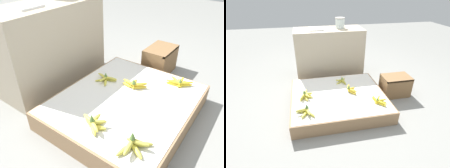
# 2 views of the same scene
# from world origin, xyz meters

# --- Properties ---
(ground_plane) EXTENTS (10.00, 10.00, 0.00)m
(ground_plane) POSITION_xyz_m (0.00, 0.00, 0.00)
(ground_plane) COLOR gray
(display_platform) EXTENTS (1.16, 1.00, 0.17)m
(display_platform) POSITION_xyz_m (0.00, 0.00, 0.08)
(display_platform) COLOR #997551
(display_platform) RESTS_ON ground_plane
(back_vendor_table) EXTENTS (1.06, 0.46, 0.78)m
(back_vendor_table) POSITION_xyz_m (0.03, 0.88, 0.39)
(back_vendor_table) COLOR tan
(back_vendor_table) RESTS_ON ground_plane
(wooden_crate) EXTENTS (0.38, 0.25, 0.28)m
(wooden_crate) POSITION_xyz_m (0.83, 0.10, 0.14)
(wooden_crate) COLOR olive
(wooden_crate) RESTS_ON ground_plane
(banana_bunch_front_left) EXTENTS (0.22, 0.16, 0.11)m
(banana_bunch_front_left) POSITION_xyz_m (-0.41, -0.32, 0.20)
(banana_bunch_front_left) COLOR gold
(banana_bunch_front_left) RESTS_ON display_platform
(banana_bunch_front_right) EXTENTS (0.15, 0.22, 0.08)m
(banana_bunch_front_right) POSITION_xyz_m (0.43, -0.27, 0.19)
(banana_bunch_front_right) COLOR yellow
(banana_bunch_front_right) RESTS_ON display_platform
(banana_bunch_middle_left) EXTENTS (0.18, 0.20, 0.11)m
(banana_bunch_middle_left) POSITION_xyz_m (-0.40, -0.00, 0.20)
(banana_bunch_middle_left) COLOR #DBCC4C
(banana_bunch_middle_left) RESTS_ON display_platform
(banana_bunch_middle_midright) EXTENTS (0.12, 0.22, 0.10)m
(banana_bunch_middle_midright) POSITION_xyz_m (0.17, 0.03, 0.20)
(banana_bunch_middle_midright) COLOR gold
(banana_bunch_middle_midright) RESTS_ON display_platform
(banana_bunch_back_midright) EXTENTS (0.16, 0.21, 0.08)m
(banana_bunch_back_midright) POSITION_xyz_m (0.11, 0.29, 0.19)
(banana_bunch_back_midright) COLOR gold
(banana_bunch_back_midright) RESTS_ON display_platform
(foam_tray_white) EXTENTS (0.21, 0.22, 0.02)m
(foam_tray_white) POSITION_xyz_m (-0.16, 0.87, 0.79)
(foam_tray_white) COLOR white
(foam_tray_white) RESTS_ON back_vendor_table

